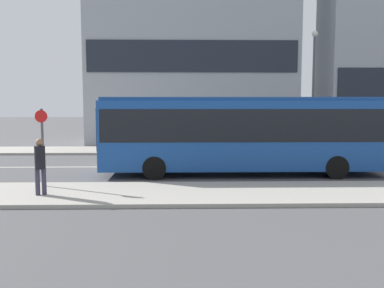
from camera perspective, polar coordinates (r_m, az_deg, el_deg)
name	(u,v)px	position (r m, az deg, el deg)	size (l,w,h in m)	color
ground_plane	(131,167)	(20.89, -8.13, -3.03)	(120.00, 120.00, 0.00)	#4F4F51
sidewalk_near	(109,194)	(14.80, -11.01, -6.54)	(44.00, 3.50, 0.13)	#A39E93
sidewalk_far	(143,150)	(27.04, -6.57, -0.84)	(44.00, 3.50, 0.13)	#A39E93
lane_centerline	(131,167)	(20.89, -8.14, -3.02)	(41.80, 0.16, 0.01)	silver
city_bus	(242,130)	(18.51, 6.70, 1.83)	(12.05, 2.59, 3.34)	#194793
parked_car_0	(348,146)	(25.92, 20.06, -0.23)	(4.52, 1.73, 1.29)	#4C5156
pedestrian_near_stop	(40,163)	(14.74, -19.60, -2.37)	(0.34, 0.34, 1.85)	#383347
bus_stop_sign	(42,141)	(16.17, -19.32, 0.35)	(0.44, 0.12, 2.79)	#4C4C51
street_lamp	(313,79)	(27.01, 15.88, 8.39)	(0.36, 0.36, 7.20)	#4C4C51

